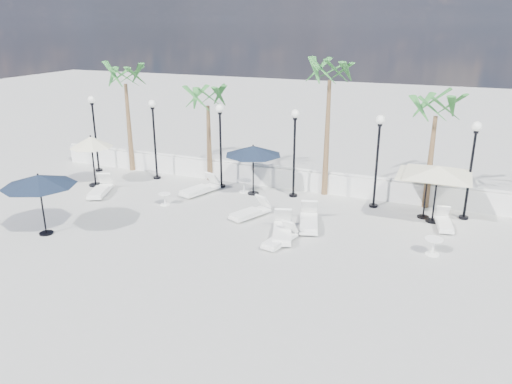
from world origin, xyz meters
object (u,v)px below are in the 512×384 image
at_px(lounger_6, 444,222).
at_px(parasol_cream_sq_b, 439,166).
at_px(lounger_2, 251,212).
at_px(lounger_1, 200,188).
at_px(parasol_cream_small, 91,143).
at_px(lounger_4, 309,221).
at_px(lounger_0, 100,189).
at_px(parasol_navy_mid, 253,151).
at_px(parasol_cream_sq_a, 429,168).
at_px(parasol_navy_left, 39,181).
at_px(lounger_3, 280,239).
at_px(lounger_5, 282,231).

distance_m(lounger_6, parasol_cream_sq_b, 2.11).
xyz_separation_m(lounger_2, parasol_cream_sq_b, (6.68, 2.19, 2.00)).
bearing_deg(parasol_cream_sq_b, lounger_2, -161.85).
bearing_deg(parasol_cream_sq_b, lounger_1, -177.46).
xyz_separation_m(lounger_6, parasol_cream_small, (-15.39, -0.80, 1.86)).
bearing_deg(lounger_4, lounger_0, 163.74).
distance_m(lounger_1, parasol_navy_mid, 2.93).
relative_size(lounger_6, parasol_navy_mid, 0.67).
bearing_deg(parasol_cream_sq_a, lounger_1, -175.42).
relative_size(parasol_navy_left, parasol_cream_sq_b, 0.54).
relative_size(lounger_1, parasol_navy_mid, 0.83).
bearing_deg(lounger_3, parasol_cream_sq_a, 58.61).
relative_size(lounger_2, parasol_cream_small, 0.79).
height_order(lounger_2, lounger_5, lounger_5).
bearing_deg(parasol_cream_sq_b, lounger_6, -44.91).
xyz_separation_m(lounger_5, parasol_navy_left, (-8.07, -2.93, 1.77)).
height_order(parasol_navy_mid, parasol_cream_sq_a, parasol_navy_mid).
height_order(parasol_navy_left, parasol_cream_sq_a, parasol_navy_left).
height_order(parasol_navy_left, parasol_cream_sq_b, parasol_cream_sq_b).
relative_size(lounger_1, parasol_cream_small, 0.87).
relative_size(lounger_1, lounger_5, 0.98).
relative_size(lounger_0, parasol_navy_mid, 0.81).
xyz_separation_m(lounger_5, parasol_cream_small, (-10.07, 2.30, 1.80)).
xyz_separation_m(lounger_2, parasol_cream_small, (-8.28, 0.96, 1.83)).
distance_m(lounger_0, lounger_4, 9.62).
bearing_deg(lounger_2, parasol_cream_sq_a, 46.16).
xyz_separation_m(lounger_3, lounger_4, (0.50, 1.82, 0.05)).
distance_m(parasol_cream_sq_b, parasol_cream_small, 15.01).
bearing_deg(lounger_2, parasol_navy_left, -121.32).
bearing_deg(lounger_4, parasol_cream_sq_b, 12.55).
bearing_deg(lounger_5, lounger_3, -95.37).
relative_size(lounger_2, parasol_navy_mid, 0.75).
bearing_deg(lounger_4, parasol_cream_small, 158.58).
xyz_separation_m(parasol_cream_sq_a, parasol_cream_sq_b, (0.36, -0.32, 0.18)).
height_order(lounger_3, lounger_6, lounger_3).
xyz_separation_m(lounger_5, lounger_6, (5.33, 3.09, -0.05)).
bearing_deg(parasol_cream_sq_b, lounger_3, -139.16).
height_order(lounger_1, parasol_cream_sq_a, parasol_cream_sq_a).
xyz_separation_m(lounger_2, lounger_5, (1.79, -1.34, 0.03)).
bearing_deg(lounger_5, parasol_navy_left, -177.17).
relative_size(lounger_3, parasol_cream_small, 0.71).
bearing_deg(lounger_2, parasol_navy_mid, 134.53).
height_order(lounger_0, parasol_navy_left, parasol_navy_left).
xyz_separation_m(lounger_4, parasol_navy_left, (-8.69, -4.16, 1.77)).
relative_size(parasol_navy_mid, parasol_cream_small, 1.05).
xyz_separation_m(lounger_4, parasol_cream_sq_a, (3.91, 2.62, 1.79)).
distance_m(lounger_3, parasol_cream_small, 10.75).
bearing_deg(lounger_5, parasol_cream_sq_b, 18.71).
relative_size(lounger_4, parasol_cream_sq_b, 0.44).
relative_size(lounger_6, parasol_cream_small, 0.70).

